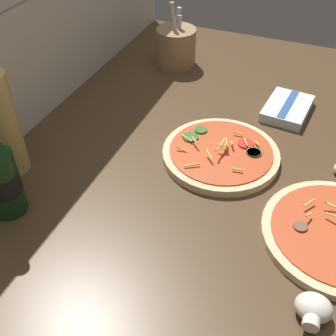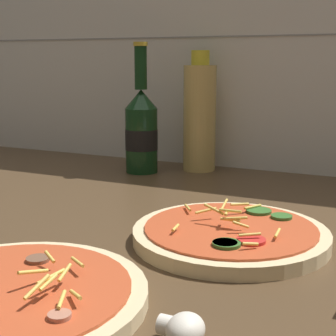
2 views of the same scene
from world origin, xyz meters
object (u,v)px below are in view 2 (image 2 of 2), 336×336
at_px(pizza_far, 231,234).
at_px(mushroom_left, 183,329).
at_px(oil_bottle, 200,116).
at_px(beer_bottle, 141,129).
at_px(pizza_near, 8,297).

distance_m(pizza_far, mushroom_left, 0.25).
height_order(oil_bottle, mushroom_left, oil_bottle).
distance_m(oil_bottle, mushroom_left, 0.69).
bearing_deg(oil_bottle, beer_bottle, -145.33).
height_order(pizza_far, beer_bottle, beer_bottle).
bearing_deg(oil_bottle, pizza_far, -63.15).
xyz_separation_m(beer_bottle, mushroom_left, (0.34, -0.57, -0.08)).
distance_m(pizza_near, beer_bottle, 0.60).
bearing_deg(pizza_near, mushroom_left, 2.73).
bearing_deg(mushroom_left, oil_bottle, 110.44).
relative_size(pizza_near, mushroom_left, 6.76).
distance_m(pizza_far, oil_bottle, 0.45).
xyz_separation_m(pizza_near, mushroom_left, (0.18, 0.01, 0.00)).
distance_m(pizza_far, beer_bottle, 0.45).
bearing_deg(oil_bottle, mushroom_left, -69.56).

